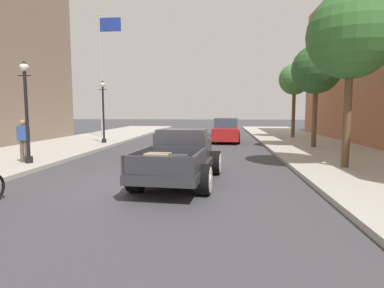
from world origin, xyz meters
name	(u,v)px	position (x,y,z in m)	size (l,w,h in m)	color
ground_plane	(154,184)	(0.00, 0.00, 0.00)	(140.00, 140.00, 0.00)	#3D3D42
hotrod_truck_gunmetal	(182,156)	(0.75, 0.56, 0.75)	(2.45, 5.04, 1.58)	#333338
car_background_red	(226,131)	(2.25, 12.91, 0.77)	(2.02, 4.38, 1.65)	#AD1E1E
pedestrian_sidewalk_left	(24,138)	(-5.61, 2.52, 1.09)	(0.53, 0.22, 1.65)	brown
street_lamp_near	(26,104)	(-5.36, 2.40, 2.39)	(0.50, 0.32, 3.85)	black
street_lamp_far	(103,107)	(-5.38, 10.32, 2.39)	(0.50, 0.32, 3.85)	black
flagpole	(103,62)	(-7.00, 14.83, 5.77)	(1.74, 0.16, 9.16)	#B2B2B7
street_tree_nearest	(351,36)	(6.33, 2.62, 4.69)	(2.97, 2.97, 6.05)	brown
street_tree_second	(316,70)	(7.01, 9.09, 4.33)	(2.63, 2.63, 5.53)	brown
street_tree_third	(295,80)	(7.27, 15.58, 4.41)	(2.29, 2.29, 5.45)	brown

